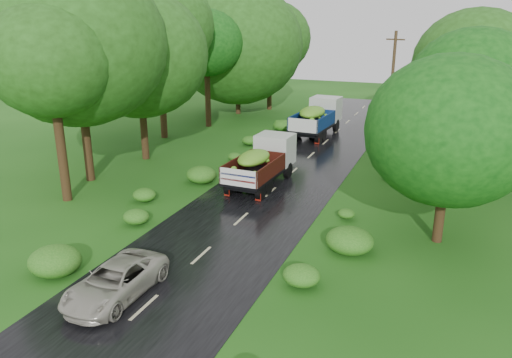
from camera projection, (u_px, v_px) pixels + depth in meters
The scene contains 10 objects.
ground at pixel (144, 308), 16.32m from camera, with size 120.00×120.00×0.00m, color #14420E.
road at pixel (212, 245), 20.72m from camera, with size 6.50×80.00×0.02m, color black.
road_lines at pixel (223, 235), 21.60m from camera, with size 0.12×69.60×0.00m.
truck_near at pixel (263, 160), 27.81m from camera, with size 2.30×5.99×2.49m.
truck_far at pixel (318, 116), 39.22m from camera, with size 2.70×6.66×2.75m.
car at pixel (115, 281), 16.77m from camera, with size 1.92×4.17×1.16m, color #A8A595.
utility_pole at pixel (392, 86), 36.51m from camera, with size 1.36×0.55×8.04m.
trees_left at pixel (186, 44), 37.04m from camera, with size 7.43×31.94×10.19m.
trees_right at pixel (468, 80), 31.08m from camera, with size 5.11×31.04×7.47m.
shrubs at pixel (283, 176), 28.55m from camera, with size 11.90×44.00×0.70m.
Camera 1 is at (8.66, -11.80, 9.13)m, focal length 35.00 mm.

